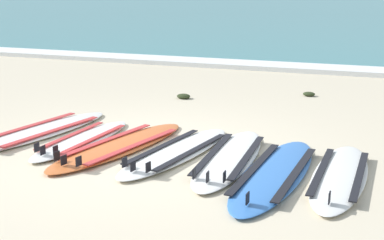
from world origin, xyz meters
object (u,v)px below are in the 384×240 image
(surfboard_1, at_px, (82,140))
(surfboard_5, at_px, (275,173))
(surfboard_3, at_px, (177,152))
(surfboard_0, at_px, (41,131))
(surfboard_4, at_px, (229,158))
(surfboard_6, at_px, (340,176))
(surfboard_2, at_px, (120,146))

(surfboard_1, distance_m, surfboard_5, 2.68)
(surfboard_1, distance_m, surfboard_3, 1.36)
(surfboard_0, height_order, surfboard_5, same)
(surfboard_5, bearing_deg, surfboard_1, 171.33)
(surfboard_4, height_order, surfboard_5, same)
(surfboard_4, bearing_deg, surfboard_6, -8.17)
(surfboard_2, relative_size, surfboard_4, 1.08)
(surfboard_3, bearing_deg, surfboard_4, -0.78)
(surfboard_1, xyz_separation_m, surfboard_4, (2.04, -0.06, -0.00))
(surfboard_0, bearing_deg, surfboard_6, -5.73)
(surfboard_3, height_order, surfboard_4, same)
(surfboard_2, bearing_deg, surfboard_0, 170.08)
(surfboard_6, bearing_deg, surfboard_1, 175.75)
(surfboard_0, distance_m, surfboard_2, 1.37)
(surfboard_0, xyz_separation_m, surfboard_4, (2.80, -0.22, 0.00))
(surfboard_2, relative_size, surfboard_6, 1.14)
(surfboard_0, distance_m, surfboard_1, 0.78)
(surfboard_3, xyz_separation_m, surfboard_4, (0.68, -0.01, -0.00))
(surfboard_0, relative_size, surfboard_3, 1.08)
(surfboard_2, distance_m, surfboard_5, 2.09)
(surfboard_5, bearing_deg, surfboard_2, 170.87)
(surfboard_2, xyz_separation_m, surfboard_3, (0.77, 0.02, 0.00))
(surfboard_5, bearing_deg, surfboard_6, 12.91)
(surfboard_2, bearing_deg, surfboard_1, 172.96)
(surfboard_5, xyz_separation_m, surfboard_6, (0.68, 0.16, 0.00))
(surfboard_1, relative_size, surfboard_3, 0.86)
(surfboard_4, xyz_separation_m, surfboard_5, (0.61, -0.34, -0.00))
(surfboard_4, bearing_deg, surfboard_0, 175.41)
(surfboard_1, distance_m, surfboard_4, 2.04)
(surfboard_0, xyz_separation_m, surfboard_5, (3.41, -0.57, -0.00))
(surfboard_2, distance_m, surfboard_3, 0.77)
(surfboard_6, bearing_deg, surfboard_5, -167.09)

